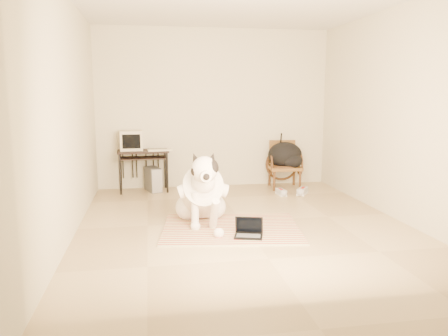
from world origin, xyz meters
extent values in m
plane|color=tan|center=(0.00, 0.00, 0.00)|extent=(4.50, 4.50, 0.00)
plane|color=beige|center=(0.00, 2.25, 1.35)|extent=(4.50, 0.00, 4.50)
plane|color=beige|center=(0.00, -2.25, 1.35)|extent=(4.50, 0.00, 4.50)
plane|color=beige|center=(-2.00, 0.00, 1.35)|extent=(0.00, 4.50, 4.50)
plane|color=beige|center=(2.00, 0.00, 1.35)|extent=(0.00, 4.50, 4.50)
cube|color=#BA3226|center=(-0.25, -0.80, 0.01)|extent=(1.64, 0.47, 0.02)
cube|color=#368042|center=(-0.22, -0.55, 0.01)|extent=(1.64, 0.47, 0.02)
cube|color=#7E458F|center=(-0.18, -0.31, 0.01)|extent=(1.64, 0.47, 0.02)
cube|color=gold|center=(-0.15, -0.06, 0.01)|extent=(1.64, 0.47, 0.02)
cube|color=beige|center=(-0.11, 0.19, 0.01)|extent=(1.64, 0.47, 0.02)
sphere|color=white|center=(-0.65, 0.17, 0.16)|extent=(0.33, 0.33, 0.33)
sphere|color=white|center=(-0.33, 0.16, 0.16)|extent=(0.33, 0.33, 0.33)
ellipsoid|color=white|center=(-0.49, 0.15, 0.19)|extent=(0.41, 0.37, 0.33)
ellipsoid|color=white|center=(-0.50, -0.05, 0.42)|extent=(0.43, 0.76, 0.71)
cylinder|color=white|center=(-0.50, -0.03, 0.42)|extent=(0.51, 0.65, 0.65)
sphere|color=white|center=(-0.50, -0.26, 0.57)|extent=(0.28, 0.28, 0.28)
sphere|color=white|center=(-0.51, -0.36, 0.75)|extent=(0.30, 0.30, 0.30)
ellipsoid|color=black|center=(-0.46, -0.37, 0.77)|extent=(0.24, 0.26, 0.22)
cylinder|color=white|center=(-0.51, -0.50, 0.70)|extent=(0.13, 0.16, 0.13)
sphere|color=black|center=(-0.51, -0.58, 0.70)|extent=(0.07, 0.07, 0.07)
cone|color=black|center=(-0.60, -0.30, 0.86)|extent=(0.15, 0.16, 0.19)
cone|color=black|center=(-0.41, -0.30, 0.86)|extent=(0.15, 0.15, 0.19)
torus|color=silver|center=(-0.51, -0.28, 0.63)|extent=(0.27, 0.15, 0.24)
cylinder|color=white|center=(-0.61, -0.27, 0.24)|extent=(0.09, 0.14, 0.46)
cylinder|color=white|center=(-0.40, -0.41, 0.22)|extent=(0.10, 0.41, 0.46)
sphere|color=white|center=(-0.61, -0.30, 0.05)|extent=(0.12, 0.12, 0.12)
sphere|color=white|center=(-0.38, -0.62, 0.06)|extent=(0.12, 0.12, 0.12)
cone|color=black|center=(-0.50, 0.44, 0.05)|extent=(0.21, 0.46, 0.12)
cube|color=black|center=(-0.06, -0.68, 0.03)|extent=(0.36, 0.30, 0.02)
cube|color=#505153|center=(-0.06, -0.69, 0.04)|extent=(0.29, 0.20, 0.00)
cube|color=black|center=(-0.03, -0.61, 0.14)|extent=(0.32, 0.16, 0.20)
cube|color=black|center=(-0.04, -0.62, 0.14)|extent=(0.28, 0.14, 0.18)
cube|color=black|center=(-1.23, 1.99, 0.67)|extent=(0.84, 0.49, 0.03)
cube|color=black|center=(-1.23, 1.95, 0.57)|extent=(0.74, 0.39, 0.02)
cylinder|color=black|center=(-1.59, 1.78, 0.33)|extent=(0.03, 0.03, 0.66)
cylinder|color=black|center=(-1.61, 2.17, 0.33)|extent=(0.03, 0.03, 0.66)
cylinder|color=black|center=(-0.85, 1.82, 0.33)|extent=(0.03, 0.03, 0.66)
cylinder|color=black|center=(-0.86, 2.20, 0.33)|extent=(0.03, 0.03, 0.66)
cube|color=beige|center=(-1.41, 2.06, 0.85)|extent=(0.37, 0.35, 0.32)
cube|color=black|center=(-1.41, 1.89, 0.85)|extent=(0.29, 0.02, 0.23)
cube|color=beige|center=(-0.95, 1.89, 0.70)|extent=(0.41, 0.19, 0.03)
cube|color=#505153|center=(-1.08, 1.97, 0.20)|extent=(0.30, 0.45, 0.40)
cube|color=#A5A5A9|center=(-1.02, 1.77, 0.20)|extent=(0.17, 0.06, 0.38)
cube|color=brown|center=(1.16, 1.84, 0.36)|extent=(0.58, 0.56, 0.05)
cylinder|color=#331D0E|center=(1.16, 1.84, 0.39)|extent=(0.49, 0.49, 0.04)
cube|color=brown|center=(1.18, 2.08, 0.60)|extent=(0.46, 0.08, 0.40)
cylinder|color=#331D0E|center=(0.92, 1.64, 0.16)|extent=(0.04, 0.04, 0.33)
cylinder|color=#331D0E|center=(0.96, 2.08, 0.16)|extent=(0.04, 0.04, 0.33)
cylinder|color=#331D0E|center=(1.35, 1.60, 0.16)|extent=(0.04, 0.04, 0.33)
cylinder|color=#331D0E|center=(1.39, 2.04, 0.16)|extent=(0.04, 0.04, 0.33)
ellipsoid|color=black|center=(1.15, 1.83, 0.58)|extent=(0.58, 0.48, 0.43)
ellipsoid|color=black|center=(1.24, 1.69, 0.49)|extent=(0.36, 0.30, 0.25)
cube|color=silver|center=(0.94, 1.33, 0.01)|extent=(0.13, 0.28, 0.03)
cube|color=#9A9A9F|center=(0.94, 1.33, 0.05)|extent=(0.12, 0.27, 0.08)
cube|color=#A71B16|center=(0.94, 1.33, 0.08)|extent=(0.05, 0.14, 0.02)
cube|color=silver|center=(1.30, 1.33, 0.01)|extent=(0.27, 0.32, 0.03)
cube|color=#9A9A9F|center=(1.30, 1.33, 0.06)|extent=(0.26, 0.30, 0.10)
cube|color=#A71B16|center=(1.30, 1.33, 0.10)|extent=(0.13, 0.15, 0.02)
camera|label=1|loc=(-1.12, -5.25, 1.59)|focal=35.00mm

